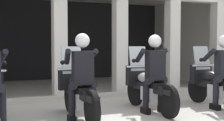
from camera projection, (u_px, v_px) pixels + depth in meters
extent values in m
plane|color=#A8A59E|center=(77.00, 95.00, 8.83)|extent=(80.00, 80.00, 0.00)
cube|color=black|center=(55.00, 40.00, 12.89)|extent=(9.65, 0.24, 3.17)
cube|color=silver|center=(187.00, 40.00, 12.49)|extent=(0.30, 5.15, 3.17)
cube|color=silver|center=(59.00, 46.00, 8.32)|extent=(0.35, 0.36, 2.73)
cube|color=silver|center=(120.00, 46.00, 8.98)|extent=(0.35, 0.36, 2.73)
cube|color=silver|center=(172.00, 46.00, 9.63)|extent=(0.35, 0.36, 2.73)
cube|color=silver|center=(218.00, 46.00, 10.29)|extent=(0.35, 0.36, 2.73)
cube|color=#B7B5AD|center=(97.00, 96.00, 8.25)|extent=(9.25, 0.24, 0.12)
cylinder|color=black|center=(3.00, 105.00, 5.23)|extent=(0.12, 0.12, 0.53)
cylinder|color=black|center=(2.00, 58.00, 5.40)|extent=(0.19, 0.48, 0.31)
sphere|color=black|center=(4.00, 63.00, 5.61)|extent=(0.09, 0.09, 0.09)
cylinder|color=black|center=(70.00, 96.00, 6.52)|extent=(0.09, 0.64, 0.64)
cylinder|color=black|center=(92.00, 109.00, 5.22)|extent=(0.09, 0.64, 0.64)
cube|color=black|center=(70.00, 86.00, 6.51)|extent=(0.14, 0.44, 0.08)
cube|color=silver|center=(81.00, 100.00, 5.82)|extent=(0.28, 0.44, 0.28)
cube|color=black|center=(80.00, 92.00, 5.86)|extent=(0.18, 1.24, 0.16)
ellipsoid|color=black|center=(76.00, 82.00, 6.06)|extent=(0.26, 0.48, 0.22)
cube|color=black|center=(83.00, 90.00, 5.69)|extent=(0.24, 0.52, 0.10)
cube|color=black|center=(91.00, 98.00, 5.27)|extent=(0.16, 0.48, 0.10)
cylinder|color=silver|center=(71.00, 85.00, 6.45)|extent=(0.05, 0.24, 0.53)
cube|color=black|center=(71.00, 79.00, 6.39)|extent=(0.52, 0.16, 0.44)
sphere|color=silver|center=(70.00, 77.00, 6.48)|extent=(0.18, 0.18, 0.18)
cube|color=silver|center=(72.00, 60.00, 6.35)|extent=(0.40, 0.14, 0.54)
cylinder|color=silver|center=(73.00, 69.00, 6.29)|extent=(0.62, 0.04, 0.04)
cylinder|color=silver|center=(93.00, 114.00, 5.55)|extent=(0.07, 0.55, 0.07)
cube|color=black|center=(83.00, 68.00, 5.65)|extent=(0.36, 0.22, 0.60)
cube|color=black|center=(81.00, 66.00, 5.76)|extent=(0.05, 0.02, 0.32)
sphere|color=#936B51|center=(82.00, 42.00, 5.65)|extent=(0.21, 0.21, 0.21)
sphere|color=silver|center=(82.00, 41.00, 5.65)|extent=(0.26, 0.26, 0.26)
cylinder|color=black|center=(90.00, 85.00, 5.74)|extent=(0.26, 0.29, 0.17)
cylinder|color=black|center=(93.00, 99.00, 5.78)|extent=(0.12, 0.12, 0.53)
cube|color=black|center=(93.00, 117.00, 5.80)|extent=(0.11, 0.26, 0.12)
cylinder|color=black|center=(75.00, 85.00, 5.63)|extent=(0.26, 0.29, 0.17)
cylinder|color=black|center=(72.00, 101.00, 5.63)|extent=(0.12, 0.12, 0.53)
cube|color=black|center=(72.00, 119.00, 5.65)|extent=(0.11, 0.26, 0.12)
cylinder|color=black|center=(90.00, 57.00, 5.94)|extent=(0.19, 0.48, 0.31)
sphere|color=black|center=(89.00, 62.00, 6.16)|extent=(0.09, 0.09, 0.09)
cylinder|color=black|center=(67.00, 57.00, 5.77)|extent=(0.19, 0.48, 0.31)
sphere|color=black|center=(63.00, 62.00, 5.96)|extent=(0.09, 0.09, 0.09)
cylinder|color=black|center=(135.00, 91.00, 7.24)|extent=(0.09, 0.64, 0.64)
cylinder|color=black|center=(168.00, 101.00, 5.94)|extent=(0.09, 0.64, 0.64)
cube|color=black|center=(135.00, 82.00, 7.23)|extent=(0.14, 0.44, 0.08)
cube|color=silver|center=(151.00, 94.00, 6.54)|extent=(0.28, 0.44, 0.28)
cube|color=black|center=(150.00, 87.00, 6.58)|extent=(0.18, 1.24, 0.16)
ellipsoid|color=#B2B2B7|center=(145.00, 78.00, 6.78)|extent=(0.26, 0.48, 0.22)
cube|color=black|center=(155.00, 85.00, 6.41)|extent=(0.24, 0.52, 0.10)
cube|color=black|center=(167.00, 92.00, 5.99)|extent=(0.16, 0.48, 0.10)
cylinder|color=silver|center=(136.00, 81.00, 7.17)|extent=(0.05, 0.24, 0.53)
cube|color=black|center=(138.00, 75.00, 7.11)|extent=(0.52, 0.16, 0.44)
sphere|color=silver|center=(136.00, 74.00, 7.20)|extent=(0.18, 0.18, 0.18)
cube|color=silver|center=(138.00, 59.00, 7.07)|extent=(0.40, 0.14, 0.54)
cylinder|color=silver|center=(140.00, 67.00, 7.01)|extent=(0.62, 0.04, 0.04)
cylinder|color=silver|center=(165.00, 106.00, 6.27)|extent=(0.07, 0.55, 0.07)
cube|color=black|center=(155.00, 65.00, 6.37)|extent=(0.36, 0.22, 0.60)
cube|color=#14193F|center=(152.00, 64.00, 6.48)|extent=(0.05, 0.02, 0.32)
sphere|color=#936B51|center=(155.00, 43.00, 6.37)|extent=(0.21, 0.21, 0.21)
sphere|color=silver|center=(155.00, 41.00, 6.37)|extent=(0.26, 0.26, 0.26)
cylinder|color=black|center=(161.00, 80.00, 6.46)|extent=(0.26, 0.29, 0.17)
cylinder|color=black|center=(163.00, 93.00, 6.50)|extent=(0.12, 0.12, 0.53)
cube|color=black|center=(163.00, 109.00, 6.52)|extent=(0.11, 0.26, 0.12)
cylinder|color=black|center=(149.00, 81.00, 6.35)|extent=(0.26, 0.29, 0.17)
cylinder|color=black|center=(146.00, 95.00, 6.34)|extent=(0.12, 0.12, 0.53)
cube|color=black|center=(145.00, 111.00, 6.37)|extent=(0.11, 0.26, 0.12)
cylinder|color=black|center=(159.00, 55.00, 6.66)|extent=(0.19, 0.48, 0.31)
sphere|color=black|center=(155.00, 60.00, 6.88)|extent=(0.09, 0.09, 0.09)
cylinder|color=black|center=(140.00, 56.00, 6.49)|extent=(0.19, 0.48, 0.31)
sphere|color=black|center=(134.00, 61.00, 6.68)|extent=(0.09, 0.09, 0.09)
cylinder|color=black|center=(197.00, 89.00, 7.62)|extent=(0.09, 0.64, 0.64)
cube|color=black|center=(197.00, 80.00, 7.61)|extent=(0.14, 0.44, 0.08)
cube|color=silver|center=(219.00, 91.00, 6.93)|extent=(0.28, 0.44, 0.28)
cube|color=black|center=(217.00, 85.00, 6.97)|extent=(0.18, 1.24, 0.16)
ellipsoid|color=black|center=(211.00, 76.00, 7.16)|extent=(0.26, 0.48, 0.22)
cube|color=black|center=(223.00, 83.00, 6.80)|extent=(0.24, 0.52, 0.10)
cylinder|color=silver|center=(199.00, 79.00, 7.56)|extent=(0.05, 0.24, 0.53)
cube|color=black|center=(201.00, 74.00, 7.50)|extent=(0.52, 0.16, 0.44)
sphere|color=silver|center=(198.00, 73.00, 7.59)|extent=(0.18, 0.18, 0.18)
cube|color=silver|center=(202.00, 58.00, 7.46)|extent=(0.40, 0.14, 0.54)
cylinder|color=silver|center=(204.00, 66.00, 7.39)|extent=(0.62, 0.04, 0.04)
cube|color=black|center=(224.00, 64.00, 6.76)|extent=(0.36, 0.22, 0.60)
cube|color=#14193F|center=(220.00, 63.00, 6.87)|extent=(0.05, 0.02, 0.32)
sphere|color=tan|center=(224.00, 43.00, 6.76)|extent=(0.21, 0.21, 0.21)
sphere|color=silver|center=(224.00, 41.00, 6.76)|extent=(0.26, 0.26, 0.26)
cylinder|color=black|center=(218.00, 79.00, 6.74)|extent=(0.26, 0.29, 0.17)
cylinder|color=black|center=(216.00, 92.00, 6.73)|extent=(0.12, 0.12, 0.53)
cube|color=black|center=(215.00, 107.00, 6.76)|extent=(0.11, 0.26, 0.12)
sphere|color=black|center=(220.00, 59.00, 7.26)|extent=(0.09, 0.09, 0.09)
cylinder|color=black|center=(209.00, 55.00, 6.88)|extent=(0.19, 0.48, 0.31)
sphere|color=black|center=(201.00, 60.00, 7.07)|extent=(0.09, 0.09, 0.09)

